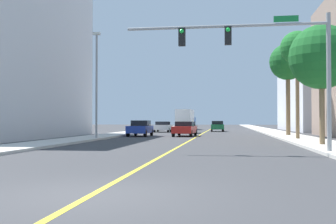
{
  "coord_description": "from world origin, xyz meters",
  "views": [
    {
      "loc": [
        2.7,
        -8.04,
        1.51
      ],
      "look_at": [
        -1.34,
        20.2,
        2.1
      ],
      "focal_mm": 43.58,
      "sensor_mm": 36.0,
      "label": 1
    }
  ],
  "objects_px": {
    "palm_near": "(322,57)",
    "delivery_truck": "(186,119)",
    "street_lamp": "(97,79)",
    "car_blue": "(140,128)",
    "palm_mid": "(297,49)",
    "car_black": "(189,127)",
    "car_gray": "(183,126)",
    "traffic_signal_mast": "(264,51)",
    "car_white": "(163,127)",
    "car_red": "(185,129)",
    "palm_far": "(288,63)",
    "car_green": "(217,126)"
  },
  "relations": [
    {
      "from": "palm_near",
      "to": "delivery_truck",
      "type": "xyz_separation_m",
      "value": [
        -12.06,
        42.64,
        -3.38
      ]
    },
    {
      "from": "street_lamp",
      "to": "car_blue",
      "type": "distance_m",
      "value": 8.77
    },
    {
      "from": "palm_mid",
      "to": "car_black",
      "type": "height_order",
      "value": "palm_mid"
    },
    {
      "from": "car_gray",
      "to": "traffic_signal_mast",
      "type": "bearing_deg",
      "value": -78.35
    },
    {
      "from": "traffic_signal_mast",
      "to": "car_white",
      "type": "height_order",
      "value": "traffic_signal_mast"
    },
    {
      "from": "palm_near",
      "to": "car_white",
      "type": "height_order",
      "value": "palm_near"
    },
    {
      "from": "street_lamp",
      "to": "car_gray",
      "type": "xyz_separation_m",
      "value": [
        3.64,
        29.36,
        -4.01
      ]
    },
    {
      "from": "car_red",
      "to": "car_white",
      "type": "bearing_deg",
      "value": 110.27
    },
    {
      "from": "palm_far",
      "to": "car_white",
      "type": "distance_m",
      "value": 19.82
    },
    {
      "from": "traffic_signal_mast",
      "to": "car_green",
      "type": "xyz_separation_m",
      "value": [
        -2.92,
        36.61,
        -3.91
      ]
    },
    {
      "from": "car_red",
      "to": "car_white",
      "type": "xyz_separation_m",
      "value": [
        -4.19,
        13.33,
        -0.02
      ]
    },
    {
      "from": "palm_near",
      "to": "car_white",
      "type": "xyz_separation_m",
      "value": [
        -13.51,
        27.71,
        -4.4
      ]
    },
    {
      "from": "street_lamp",
      "to": "car_gray",
      "type": "relative_size",
      "value": 2.16
    },
    {
      "from": "palm_far",
      "to": "car_green",
      "type": "distance_m",
      "value": 18.87
    },
    {
      "from": "car_red",
      "to": "delivery_truck",
      "type": "height_order",
      "value": "delivery_truck"
    },
    {
      "from": "delivery_truck",
      "to": "traffic_signal_mast",
      "type": "bearing_deg",
      "value": -77.83
    },
    {
      "from": "car_gray",
      "to": "car_green",
      "type": "xyz_separation_m",
      "value": [
        5.2,
        -4.45,
        0.05
      ]
    },
    {
      "from": "traffic_signal_mast",
      "to": "street_lamp",
      "type": "relative_size",
      "value": 1.13
    },
    {
      "from": "palm_near",
      "to": "car_black",
      "type": "xyz_separation_m",
      "value": [
        -9.75,
        23.64,
        -4.39
      ]
    },
    {
      "from": "traffic_signal_mast",
      "to": "palm_mid",
      "type": "distance_m",
      "value": 13.37
    },
    {
      "from": "palm_mid",
      "to": "delivery_truck",
      "type": "xyz_separation_m",
      "value": [
        -11.96,
        35.18,
        -5.15
      ]
    },
    {
      "from": "car_black",
      "to": "car_gray",
      "type": "height_order",
      "value": "car_black"
    },
    {
      "from": "palm_far",
      "to": "car_blue",
      "type": "bearing_deg",
      "value": -176.48
    },
    {
      "from": "delivery_truck",
      "to": "car_gray",
      "type": "bearing_deg",
      "value": -85.64
    },
    {
      "from": "car_gray",
      "to": "car_green",
      "type": "distance_m",
      "value": 6.84
    },
    {
      "from": "car_blue",
      "to": "car_gray",
      "type": "xyz_separation_m",
      "value": [
        1.76,
        21.76,
        -0.06
      ]
    },
    {
      "from": "car_blue",
      "to": "car_gray",
      "type": "height_order",
      "value": "car_blue"
    },
    {
      "from": "palm_near",
      "to": "palm_mid",
      "type": "height_order",
      "value": "palm_mid"
    },
    {
      "from": "palm_far",
      "to": "car_gray",
      "type": "bearing_deg",
      "value": 120.1
    },
    {
      "from": "street_lamp",
      "to": "car_black",
      "type": "xyz_separation_m",
      "value": [
        5.71,
        17.17,
        -3.99
      ]
    },
    {
      "from": "car_white",
      "to": "car_gray",
      "type": "distance_m",
      "value": 8.29
    },
    {
      "from": "car_blue",
      "to": "car_red",
      "type": "xyz_separation_m",
      "value": [
        4.24,
        0.31,
        -0.04
      ]
    },
    {
      "from": "traffic_signal_mast",
      "to": "car_blue",
      "type": "height_order",
      "value": "traffic_signal_mast"
    },
    {
      "from": "palm_far",
      "to": "car_gray",
      "type": "distance_m",
      "value": 24.94
    },
    {
      "from": "palm_near",
      "to": "car_blue",
      "type": "xyz_separation_m",
      "value": [
        -13.56,
        14.07,
        -4.34
      ]
    },
    {
      "from": "traffic_signal_mast",
      "to": "delivery_truck",
      "type": "relative_size",
      "value": 1.19
    },
    {
      "from": "car_red",
      "to": "car_gray",
      "type": "bearing_deg",
      "value": 99.44
    },
    {
      "from": "street_lamp",
      "to": "palm_far",
      "type": "bearing_deg",
      "value": 28.2
    },
    {
      "from": "car_gray",
      "to": "car_green",
      "type": "relative_size",
      "value": 0.96
    },
    {
      "from": "car_green",
      "to": "delivery_truck",
      "type": "height_order",
      "value": "delivery_truck"
    },
    {
      "from": "palm_far",
      "to": "delivery_truck",
      "type": "height_order",
      "value": "palm_far"
    },
    {
      "from": "car_black",
      "to": "car_blue",
      "type": "bearing_deg",
      "value": -112.72
    },
    {
      "from": "palm_mid",
      "to": "palm_far",
      "type": "relative_size",
      "value": 0.95
    },
    {
      "from": "car_black",
      "to": "delivery_truck",
      "type": "distance_m",
      "value": 19.17
    },
    {
      "from": "palm_near",
      "to": "car_white",
      "type": "bearing_deg",
      "value": 115.99
    },
    {
      "from": "street_lamp",
      "to": "car_green",
      "type": "distance_m",
      "value": 26.72
    },
    {
      "from": "palm_far",
      "to": "car_white",
      "type": "bearing_deg",
      "value": 137.21
    },
    {
      "from": "car_red",
      "to": "car_gray",
      "type": "xyz_separation_m",
      "value": [
        -2.49,
        21.44,
        -0.02
      ]
    },
    {
      "from": "palm_mid",
      "to": "street_lamp",
      "type": "bearing_deg",
      "value": -176.33
    },
    {
      "from": "delivery_truck",
      "to": "street_lamp",
      "type": "bearing_deg",
      "value": -93.1
    }
  ]
}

